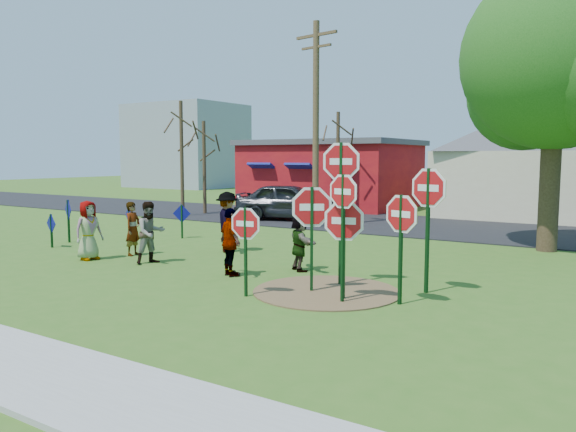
{
  "coord_description": "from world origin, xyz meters",
  "views": [
    {
      "loc": [
        10.2,
        -11.54,
        2.92
      ],
      "look_at": [
        1.83,
        1.65,
        1.28
      ],
      "focal_mm": 35.0,
      "sensor_mm": 36.0,
      "label": 1
    }
  ],
  "objects_px": {
    "stop_sign_b": "(341,176)",
    "stop_sign_a": "(246,232)",
    "utility_pole": "(316,121)",
    "stop_sign_c": "(343,208)",
    "leafy_tree": "(560,67)",
    "stop_sign_d": "(428,199)",
    "suv": "(289,201)",
    "person_a": "(88,230)",
    "person_b": "(133,229)"
  },
  "relations": [
    {
      "from": "stop_sign_b",
      "to": "stop_sign_a",
      "type": "bearing_deg",
      "value": -133.08
    },
    {
      "from": "utility_pole",
      "to": "stop_sign_c",
      "type": "bearing_deg",
      "value": -57.82
    },
    {
      "from": "stop_sign_a",
      "to": "leafy_tree",
      "type": "distance_m",
      "value": 11.53
    },
    {
      "from": "stop_sign_a",
      "to": "leafy_tree",
      "type": "relative_size",
      "value": 0.23
    },
    {
      "from": "stop_sign_a",
      "to": "stop_sign_b",
      "type": "xyz_separation_m",
      "value": [
        1.19,
        2.0,
        1.12
      ]
    },
    {
      "from": "stop_sign_c",
      "to": "leafy_tree",
      "type": "distance_m",
      "value": 10.15
    },
    {
      "from": "stop_sign_a",
      "to": "stop_sign_d",
      "type": "bearing_deg",
      "value": 29.09
    },
    {
      "from": "stop_sign_b",
      "to": "suv",
      "type": "bearing_deg",
      "value": 115.04
    },
    {
      "from": "person_a",
      "to": "stop_sign_a",
      "type": "bearing_deg",
      "value": -92.05
    },
    {
      "from": "stop_sign_b",
      "to": "utility_pole",
      "type": "relative_size",
      "value": 0.41
    },
    {
      "from": "stop_sign_a",
      "to": "leafy_tree",
      "type": "bearing_deg",
      "value": 56.39
    },
    {
      "from": "stop_sign_b",
      "to": "person_b",
      "type": "bearing_deg",
      "value": 166.21
    },
    {
      "from": "stop_sign_a",
      "to": "utility_pole",
      "type": "height_order",
      "value": "utility_pole"
    },
    {
      "from": "stop_sign_a",
      "to": "utility_pole",
      "type": "relative_size",
      "value": 0.24
    },
    {
      "from": "stop_sign_b",
      "to": "person_a",
      "type": "xyz_separation_m",
      "value": [
        -7.52,
        -0.99,
        -1.64
      ]
    },
    {
      "from": "stop_sign_a",
      "to": "person_b",
      "type": "relative_size",
      "value": 1.25
    },
    {
      "from": "stop_sign_c",
      "to": "person_b",
      "type": "height_order",
      "value": "stop_sign_c"
    },
    {
      "from": "utility_pole",
      "to": "leafy_tree",
      "type": "bearing_deg",
      "value": -7.88
    },
    {
      "from": "stop_sign_a",
      "to": "stop_sign_b",
      "type": "height_order",
      "value": "stop_sign_b"
    },
    {
      "from": "utility_pole",
      "to": "leafy_tree",
      "type": "distance_m",
      "value": 9.35
    },
    {
      "from": "stop_sign_b",
      "to": "utility_pole",
      "type": "distance_m",
      "value": 10.78
    },
    {
      "from": "leafy_tree",
      "to": "stop_sign_b",
      "type": "bearing_deg",
      "value": -114.22
    },
    {
      "from": "stop_sign_c",
      "to": "person_b",
      "type": "bearing_deg",
      "value": -179.32
    },
    {
      "from": "person_a",
      "to": "leafy_tree",
      "type": "bearing_deg",
      "value": -44.73
    },
    {
      "from": "stop_sign_d",
      "to": "stop_sign_c",
      "type": "bearing_deg",
      "value": -109.03
    },
    {
      "from": "stop_sign_d",
      "to": "person_b",
      "type": "distance_m",
      "value": 9.0
    },
    {
      "from": "stop_sign_b",
      "to": "suv",
      "type": "distance_m",
      "value": 13.31
    },
    {
      "from": "person_b",
      "to": "leafy_tree",
      "type": "xyz_separation_m",
      "value": [
        10.45,
        7.48,
        4.83
      ]
    },
    {
      "from": "stop_sign_d",
      "to": "suv",
      "type": "height_order",
      "value": "stop_sign_d"
    },
    {
      "from": "stop_sign_d",
      "to": "person_b",
      "type": "xyz_separation_m",
      "value": [
        -8.91,
        -0.16,
        -1.24
      ]
    },
    {
      "from": "person_b",
      "to": "leafy_tree",
      "type": "relative_size",
      "value": 0.18
    },
    {
      "from": "stop_sign_c",
      "to": "leafy_tree",
      "type": "height_order",
      "value": "leafy_tree"
    },
    {
      "from": "suv",
      "to": "stop_sign_d",
      "type": "bearing_deg",
      "value": -151.27
    },
    {
      "from": "suv",
      "to": "leafy_tree",
      "type": "relative_size",
      "value": 0.57
    },
    {
      "from": "leafy_tree",
      "to": "utility_pole",
      "type": "bearing_deg",
      "value": 172.12
    },
    {
      "from": "stop_sign_b",
      "to": "suv",
      "type": "relative_size",
      "value": 0.69
    },
    {
      "from": "stop_sign_c",
      "to": "person_a",
      "type": "bearing_deg",
      "value": -170.59
    },
    {
      "from": "stop_sign_b",
      "to": "person_b",
      "type": "height_order",
      "value": "stop_sign_b"
    },
    {
      "from": "suv",
      "to": "leafy_tree",
      "type": "distance_m",
      "value": 12.73
    },
    {
      "from": "stop_sign_b",
      "to": "person_a",
      "type": "relative_size",
      "value": 2.01
    },
    {
      "from": "utility_pole",
      "to": "person_a",
      "type": "bearing_deg",
      "value": -100.22
    },
    {
      "from": "stop_sign_d",
      "to": "utility_pole",
      "type": "height_order",
      "value": "utility_pole"
    },
    {
      "from": "stop_sign_c",
      "to": "suv",
      "type": "height_order",
      "value": "stop_sign_c"
    },
    {
      "from": "stop_sign_d",
      "to": "utility_pole",
      "type": "relative_size",
      "value": 0.34
    },
    {
      "from": "stop_sign_a",
      "to": "person_b",
      "type": "distance_m",
      "value": 6.23
    },
    {
      "from": "stop_sign_d",
      "to": "person_b",
      "type": "height_order",
      "value": "stop_sign_d"
    },
    {
      "from": "person_b",
      "to": "utility_pole",
      "type": "bearing_deg",
      "value": -18.74
    },
    {
      "from": "stop_sign_c",
      "to": "person_a",
      "type": "height_order",
      "value": "stop_sign_c"
    },
    {
      "from": "stop_sign_b",
      "to": "utility_pole",
      "type": "bearing_deg",
      "value": 110.42
    },
    {
      "from": "person_a",
      "to": "stop_sign_b",
      "type": "bearing_deg",
      "value": -75.48
    }
  ]
}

